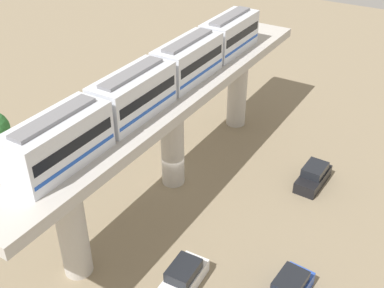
% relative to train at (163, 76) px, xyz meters
% --- Properties ---
extents(ground_plane, '(120.00, 120.00, 0.00)m').
position_rel_train_xyz_m(ground_plane, '(0.00, 1.04, -10.19)').
color(ground_plane, '#84755B').
extents(viaduct, '(5.20, 35.80, 8.66)m').
position_rel_train_xyz_m(viaduct, '(0.00, 1.04, -3.51)').
color(viaduct, '#B7B2AA').
rests_on(viaduct, ground).
extents(train, '(2.64, 27.45, 3.24)m').
position_rel_train_xyz_m(train, '(0.00, 0.00, 0.00)').
color(train, silver).
rests_on(train, viaduct).
extents(parked_car_black, '(1.96, 4.26, 1.76)m').
position_rel_train_xyz_m(parked_car_black, '(10.24, 6.96, -9.45)').
color(parked_car_black, black).
rests_on(parked_car_black, ground).
extents(parked_car_white, '(2.00, 4.28, 1.76)m').
position_rel_train_xyz_m(parked_car_white, '(6.76, -8.12, -9.45)').
color(parked_car_white, white).
rests_on(parked_car_white, ground).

